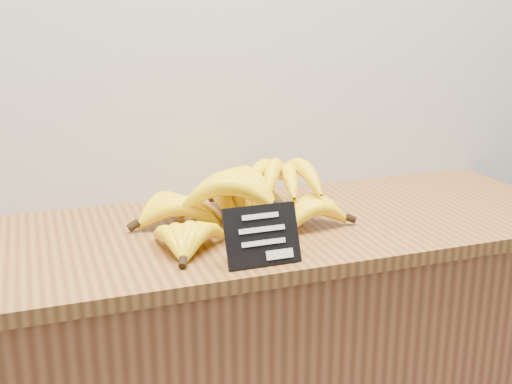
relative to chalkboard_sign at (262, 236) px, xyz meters
The scene contains 3 objects.
counter_top 0.23m from the chalkboard_sign, 77.92° to the left, with size 1.55×0.54×0.03m, color brown.
chalkboard_sign is the anchor object (origin of this frame).
banana_pile 0.22m from the chalkboard_sign, 82.39° to the left, with size 0.52×0.36×0.13m.
Camera 1 is at (-0.57, 1.47, 1.41)m, focal length 45.00 mm.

